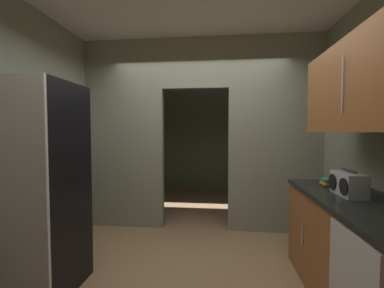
{
  "coord_description": "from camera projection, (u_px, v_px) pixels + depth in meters",
  "views": [
    {
      "loc": [
        0.3,
        -2.46,
        1.46
      ],
      "look_at": [
        -0.03,
        0.56,
        1.31
      ],
      "focal_mm": 23.88,
      "sensor_mm": 36.0,
      "label": 1
    }
  ],
  "objects": [
    {
      "name": "ground",
      "position": [
        189.0,
        278.0,
        2.54
      ],
      "size": [
        20.0,
        20.0,
        0.0
      ],
      "primitive_type": "plane",
      "color": "#93704C"
    },
    {
      "name": "boombox",
      "position": [
        348.0,
        184.0,
        2.16
      ],
      "size": [
        0.18,
        0.34,
        0.22
      ],
      "color": "#B2B2B7",
      "rests_on": "lower_cabinet_run"
    },
    {
      "name": "lower_cabinet_run",
      "position": [
        362.0,
        259.0,
        2.0
      ],
      "size": [
        0.67,
        1.82,
        0.92
      ],
      "color": "brown",
      "rests_on": "ground"
    },
    {
      "name": "book_stack",
      "position": [
        328.0,
        182.0,
        2.55
      ],
      "size": [
        0.13,
        0.16,
        0.07
      ],
      "color": "red",
      "rests_on": "lower_cabinet_run"
    },
    {
      "name": "kitchen_partition",
      "position": [
        201.0,
        128.0,
        3.8
      ],
      "size": [
        3.51,
        0.12,
        2.84
      ],
      "color": "gray",
      "rests_on": "ground"
    },
    {
      "name": "kitchen_overhead_slab",
      "position": [
        193.0,
        4.0,
        2.81
      ],
      "size": [
        3.91,
        6.68,
        0.06
      ],
      "primitive_type": "cube",
      "color": "silver"
    },
    {
      "name": "upper_cabinet_counterside",
      "position": [
        368.0,
        84.0,
        1.94
      ],
      "size": [
        0.36,
        1.64,
        0.74
      ],
      "color": "brown"
    },
    {
      "name": "adjoining_room_shell",
      "position": [
        206.0,
        134.0,
        5.72
      ],
      "size": [
        3.51,
        2.82,
        2.84
      ],
      "color": "slate",
      "rests_on": "ground"
    },
    {
      "name": "refrigerator",
      "position": [
        36.0,
        188.0,
        2.31
      ],
      "size": [
        0.7,
        0.71,
        1.9
      ],
      "color": "black",
      "rests_on": "ground"
    }
  ]
}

